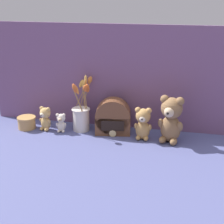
# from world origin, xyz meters

# --- Properties ---
(ground_plane) EXTENTS (4.00, 4.00, 0.00)m
(ground_plane) POSITION_xyz_m (0.00, 0.00, 0.00)
(ground_plane) COLOR #4C5184
(backdrop_wall) EXTENTS (1.62, 0.02, 0.63)m
(backdrop_wall) POSITION_xyz_m (0.00, 0.17, 0.32)
(backdrop_wall) COLOR #704C70
(backdrop_wall) RESTS_ON ground
(teddy_bear_large) EXTENTS (0.15, 0.14, 0.27)m
(teddy_bear_large) POSITION_xyz_m (0.34, -0.01, 0.14)
(teddy_bear_large) COLOR olive
(teddy_bear_large) RESTS_ON ground
(teddy_bear_medium) EXTENTS (0.10, 0.10, 0.19)m
(teddy_bear_medium) POSITION_xyz_m (0.19, 0.00, 0.10)
(teddy_bear_medium) COLOR tan
(teddy_bear_medium) RESTS_ON ground
(teddy_bear_small) EXTENTS (0.08, 0.07, 0.15)m
(teddy_bear_small) POSITION_xyz_m (-0.41, 0.00, 0.08)
(teddy_bear_small) COLOR tan
(teddy_bear_small) RESTS_ON ground
(teddy_bear_tiny) EXTENTS (0.07, 0.06, 0.12)m
(teddy_bear_tiny) POSITION_xyz_m (-0.31, -0.01, 0.06)
(teddy_bear_tiny) COLOR beige
(teddy_bear_tiny) RESTS_ON ground
(flower_vase) EXTENTS (0.12, 0.19, 0.34)m
(flower_vase) POSITION_xyz_m (-0.20, 0.05, 0.10)
(flower_vase) COLOR silver
(flower_vase) RESTS_ON ground
(vintage_radio) EXTENTS (0.22, 0.14, 0.21)m
(vintage_radio) POSITION_xyz_m (0.00, 0.05, 0.09)
(vintage_radio) COLOR brown
(vintage_radio) RESTS_ON ground
(decorative_tin_tall) EXTENTS (0.11, 0.11, 0.07)m
(decorative_tin_tall) POSITION_xyz_m (-0.54, 0.00, 0.04)
(decorative_tin_tall) COLOR tan
(decorative_tin_tall) RESTS_ON ground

